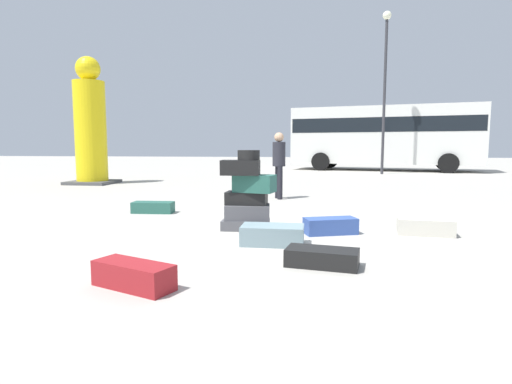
{
  "coord_description": "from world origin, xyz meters",
  "views": [
    {
      "loc": [
        0.62,
        -5.88,
        1.23
      ],
      "look_at": [
        -0.37,
        1.21,
        0.44
      ],
      "focal_mm": 29.09,
      "sensor_mm": 36.0,
      "label": 1
    }
  ],
  "objects_px": {
    "suitcase_slate_foreground_far": "(273,235)",
    "person_bearded_onlooker": "(279,160)",
    "parked_bus": "(384,134)",
    "lamp_post": "(385,71)",
    "suitcase_cream_white_trunk": "(425,227)",
    "suitcase_tower": "(247,195)",
    "suitcase_teal_upright_blue": "(153,207)",
    "suitcase_maroon_foreground_near": "(134,275)",
    "yellow_dummy_statue": "(90,128)",
    "suitcase_black_left_side": "(322,257)",
    "suitcase_navy_right_side": "(330,226)"
  },
  "relations": [
    {
      "from": "suitcase_slate_foreground_far",
      "to": "person_bearded_onlooker",
      "type": "xyz_separation_m",
      "value": [
        -0.3,
        4.52,
        0.8
      ]
    },
    {
      "from": "parked_bus",
      "to": "lamp_post",
      "type": "distance_m",
      "value": 3.96
    },
    {
      "from": "suitcase_slate_foreground_far",
      "to": "suitcase_cream_white_trunk",
      "type": "relative_size",
      "value": 1.05
    },
    {
      "from": "suitcase_tower",
      "to": "person_bearded_onlooker",
      "type": "bearing_deg",
      "value": 87.45
    },
    {
      "from": "suitcase_teal_upright_blue",
      "to": "suitcase_maroon_foreground_near",
      "type": "bearing_deg",
      "value": -73.28
    },
    {
      "from": "yellow_dummy_statue",
      "to": "parked_bus",
      "type": "bearing_deg",
      "value": 40.43
    },
    {
      "from": "suitcase_black_left_side",
      "to": "suitcase_tower",
      "type": "bearing_deg",
      "value": 130.62
    },
    {
      "from": "suitcase_navy_right_side",
      "to": "yellow_dummy_statue",
      "type": "xyz_separation_m",
      "value": [
        -7.41,
        6.81,
        1.69
      ]
    },
    {
      "from": "suitcase_tower",
      "to": "yellow_dummy_statue",
      "type": "relative_size",
      "value": 0.29
    },
    {
      "from": "suitcase_slate_foreground_far",
      "to": "yellow_dummy_statue",
      "type": "height_order",
      "value": "yellow_dummy_statue"
    },
    {
      "from": "suitcase_black_left_side",
      "to": "suitcase_maroon_foreground_near",
      "type": "relative_size",
      "value": 0.97
    },
    {
      "from": "parked_bus",
      "to": "suitcase_slate_foreground_far",
      "type": "bearing_deg",
      "value": -90.79
    },
    {
      "from": "yellow_dummy_statue",
      "to": "suitcase_teal_upright_blue",
      "type": "bearing_deg",
      "value": -51.93
    },
    {
      "from": "person_bearded_onlooker",
      "to": "suitcase_navy_right_side",
      "type": "bearing_deg",
      "value": -4.03
    },
    {
      "from": "yellow_dummy_statue",
      "to": "person_bearded_onlooker",
      "type": "bearing_deg",
      "value": -25.49
    },
    {
      "from": "suitcase_teal_upright_blue",
      "to": "lamp_post",
      "type": "relative_size",
      "value": 0.11
    },
    {
      "from": "suitcase_cream_white_trunk",
      "to": "yellow_dummy_statue",
      "type": "xyz_separation_m",
      "value": [
        -8.72,
        6.69,
        1.69
      ]
    },
    {
      "from": "suitcase_cream_white_trunk",
      "to": "lamp_post",
      "type": "height_order",
      "value": "lamp_post"
    },
    {
      "from": "suitcase_black_left_side",
      "to": "lamp_post",
      "type": "distance_m",
      "value": 15.43
    },
    {
      "from": "suitcase_cream_white_trunk",
      "to": "suitcase_teal_upright_blue",
      "type": "bearing_deg",
      "value": 170.35
    },
    {
      "from": "lamp_post",
      "to": "yellow_dummy_statue",
      "type": "bearing_deg",
      "value": -148.94
    },
    {
      "from": "suitcase_teal_upright_blue",
      "to": "yellow_dummy_statue",
      "type": "xyz_separation_m",
      "value": [
        -4.23,
        5.41,
        1.7
      ]
    },
    {
      "from": "suitcase_slate_foreground_far",
      "to": "suitcase_maroon_foreground_near",
      "type": "distance_m",
      "value": 2.05
    },
    {
      "from": "suitcase_navy_right_side",
      "to": "lamp_post",
      "type": "xyz_separation_m",
      "value": [
        2.72,
        12.92,
        4.3
      ]
    },
    {
      "from": "suitcase_slate_foreground_far",
      "to": "lamp_post",
      "type": "relative_size",
      "value": 0.11
    },
    {
      "from": "suitcase_slate_foreground_far",
      "to": "lamp_post",
      "type": "distance_m",
      "value": 14.73
    },
    {
      "from": "suitcase_tower",
      "to": "suitcase_maroon_foreground_near",
      "type": "distance_m",
      "value": 2.77
    },
    {
      "from": "suitcase_black_left_side",
      "to": "suitcase_cream_white_trunk",
      "type": "relative_size",
      "value": 0.99
    },
    {
      "from": "suitcase_teal_upright_blue",
      "to": "parked_bus",
      "type": "distance_m",
      "value": 15.91
    },
    {
      "from": "suitcase_black_left_side",
      "to": "person_bearded_onlooker",
      "type": "height_order",
      "value": "person_bearded_onlooker"
    },
    {
      "from": "suitcase_teal_upright_blue",
      "to": "lamp_post",
      "type": "bearing_deg",
      "value": 60.03
    },
    {
      "from": "suitcase_slate_foreground_far",
      "to": "suitcase_teal_upright_blue",
      "type": "bearing_deg",
      "value": 138.43
    },
    {
      "from": "suitcase_navy_right_side",
      "to": "suitcase_black_left_side",
      "type": "relative_size",
      "value": 0.99
    },
    {
      "from": "person_bearded_onlooker",
      "to": "parked_bus",
      "type": "xyz_separation_m",
      "value": [
        4.27,
        12.09,
        0.92
      ]
    },
    {
      "from": "suitcase_cream_white_trunk",
      "to": "yellow_dummy_statue",
      "type": "distance_m",
      "value": 11.12
    },
    {
      "from": "suitcase_navy_right_side",
      "to": "suitcase_slate_foreground_far",
      "type": "bearing_deg",
      "value": -154.64
    },
    {
      "from": "suitcase_cream_white_trunk",
      "to": "parked_bus",
      "type": "bearing_deg",
      "value": 89.41
    },
    {
      "from": "lamp_post",
      "to": "suitcase_tower",
      "type": "bearing_deg",
      "value": -107.13
    },
    {
      "from": "suitcase_tower",
      "to": "suitcase_navy_right_side",
      "type": "height_order",
      "value": "suitcase_tower"
    },
    {
      "from": "parked_bus",
      "to": "suitcase_teal_upright_blue",
      "type": "bearing_deg",
      "value": -101.22
    },
    {
      "from": "suitcase_slate_foreground_far",
      "to": "person_bearded_onlooker",
      "type": "distance_m",
      "value": 4.6
    },
    {
      "from": "suitcase_maroon_foreground_near",
      "to": "yellow_dummy_statue",
      "type": "xyz_separation_m",
      "value": [
        -5.63,
        9.32,
        1.69
      ]
    },
    {
      "from": "suitcase_tower",
      "to": "lamp_post",
      "type": "height_order",
      "value": "lamp_post"
    },
    {
      "from": "yellow_dummy_statue",
      "to": "lamp_post",
      "type": "bearing_deg",
      "value": 31.06
    },
    {
      "from": "suitcase_tower",
      "to": "person_bearded_onlooker",
      "type": "xyz_separation_m",
      "value": [
        0.16,
        3.61,
        0.41
      ]
    },
    {
      "from": "suitcase_teal_upright_blue",
      "to": "suitcase_slate_foreground_far",
      "type": "height_order",
      "value": "suitcase_slate_foreground_far"
    },
    {
      "from": "suitcase_maroon_foreground_near",
      "to": "suitcase_black_left_side",
      "type": "bearing_deg",
      "value": 50.33
    },
    {
      "from": "suitcase_navy_right_side",
      "to": "suitcase_cream_white_trunk",
      "type": "relative_size",
      "value": 0.98
    },
    {
      "from": "suitcase_slate_foreground_far",
      "to": "suitcase_navy_right_side",
      "type": "bearing_deg",
      "value": 44.48
    },
    {
      "from": "suitcase_slate_foreground_far",
      "to": "yellow_dummy_statue",
      "type": "distance_m",
      "value": 10.21
    }
  ]
}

